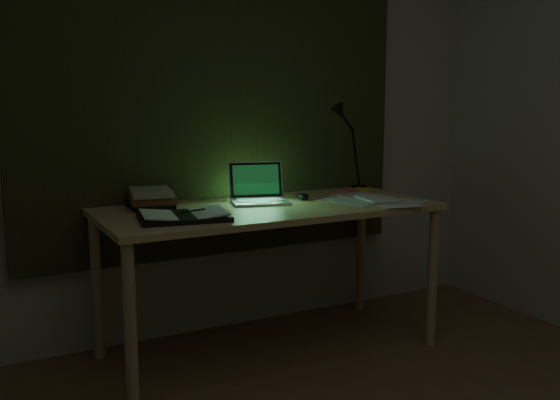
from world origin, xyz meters
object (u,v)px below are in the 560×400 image
at_px(open_textbook, 184,216).
at_px(laptop, 260,184).
at_px(book_stack, 151,198).
at_px(loose_papers, 366,200).
at_px(desk_lamp, 360,148).
at_px(desk, 269,280).

bearing_deg(open_textbook, laptop, 34.11).
bearing_deg(laptop, book_stack, -178.47).
relative_size(laptop, book_stack, 1.27).
height_order(open_textbook, book_stack, book_stack).
bearing_deg(loose_papers, book_stack, 161.68).
bearing_deg(desk_lamp, loose_papers, -121.32).
bearing_deg(desk, loose_papers, -13.80).
bearing_deg(book_stack, desk_lamp, 3.20).
bearing_deg(open_textbook, desk, 24.69).
bearing_deg(loose_papers, desk, 166.20).
distance_m(laptop, book_stack, 0.56).
bearing_deg(desk_lamp, laptop, -165.36).
relative_size(open_textbook, loose_papers, 1.04).
distance_m(desk, book_stack, 0.73).
bearing_deg(desk_lamp, open_textbook, -161.52).
distance_m(book_stack, desk_lamp, 1.32).
height_order(book_stack, loose_papers, book_stack).
distance_m(desk, open_textbook, 0.65).
height_order(laptop, desk_lamp, desk_lamp).
height_order(desk, book_stack, book_stack).
relative_size(desk, loose_papers, 4.47).
xyz_separation_m(desk, laptop, (-0.00, 0.09, 0.49)).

